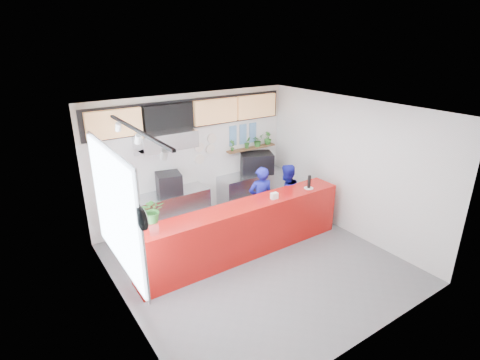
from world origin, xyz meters
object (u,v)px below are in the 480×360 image
panini_oven (169,183)px  espresso_machine (256,163)px  staff_center (261,200)px  staff_right (286,196)px  service_counter (244,230)px  pepper_mill (309,182)px

panini_oven → espresso_machine: bearing=12.2°
staff_center → staff_right: size_ratio=1.02×
service_counter → panini_oven: bearing=113.3°
staff_center → staff_right: staff_center is taller
service_counter → staff_right: staff_right is taller
panini_oven → pepper_mill: 3.06m
espresso_machine → staff_center: staff_center is taller
panini_oven → staff_center: size_ratio=0.33×
service_counter → espresso_machine: size_ratio=5.69×
pepper_mill → staff_right: bearing=104.1°
service_counter → panini_oven: panini_oven is taller
espresso_machine → staff_center: size_ratio=0.51×
staff_center → pepper_mill: (0.77, -0.69, 0.48)m
espresso_machine → staff_center: 1.48m
espresso_machine → pepper_mill: size_ratio=2.83×
pepper_mill → panini_oven: bearing=141.7°
service_counter → pepper_mill: bearing=-3.2°
panini_oven → staff_right: bearing=-18.2°
pepper_mill → staff_center: bearing=138.2°
staff_center → espresso_machine: bearing=-105.6°
service_counter → panini_oven: 2.04m
panini_oven → espresso_machine: (2.40, 0.00, 0.02)m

